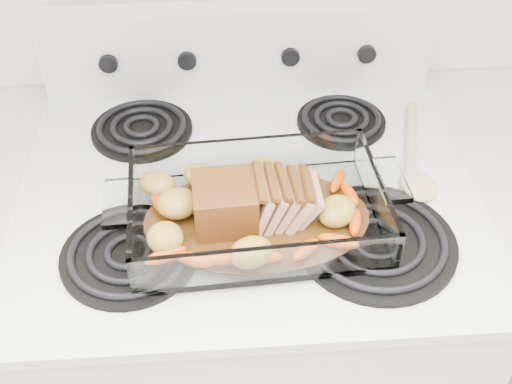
{
  "coord_description": "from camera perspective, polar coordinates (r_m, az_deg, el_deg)",
  "views": [
    {
      "loc": [
        -0.04,
        0.83,
        1.66
      ],
      "look_at": [
        0.01,
        1.57,
        0.99
      ],
      "focal_mm": 45.0,
      "sensor_mm": 36.0,
      "label": 1
    }
  ],
  "objects": [
    {
      "name": "electric_range",
      "position": [
        1.45,
        -0.59,
        -12.74
      ],
      "size": [
        0.78,
        0.7,
        1.12
      ],
      "color": "silver",
      "rests_on": "ground"
    },
    {
      "name": "pork_roast",
      "position": [
        0.99,
        -1.03,
        -0.96
      ],
      "size": [
        0.2,
        0.1,
        0.08
      ],
      "rotation": [
        0.0,
        0.0,
        0.13
      ],
      "color": "#5C2D0C",
      "rests_on": "baking_dish"
    },
    {
      "name": "baking_dish",
      "position": [
        1.01,
        0.08,
        -1.95
      ],
      "size": [
        0.39,
        0.26,
        0.07
      ],
      "rotation": [
        0.0,
        0.0,
        0.06
      ],
      "color": "white",
      "rests_on": "electric_range"
    },
    {
      "name": "roast_vegetables",
      "position": [
        1.03,
        -0.3,
        -0.14
      ],
      "size": [
        0.37,
        0.2,
        0.05
      ],
      "rotation": [
        0.0,
        0.0,
        -0.16
      ],
      "color": "#EB4300",
      "rests_on": "baking_dish"
    },
    {
      "name": "wooden_spoon",
      "position": [
        1.16,
        13.92,
        2.39
      ],
      "size": [
        0.09,
        0.28,
        0.02
      ],
      "rotation": [
        0.0,
        0.0,
        -0.27
      ],
      "color": "tan",
      "rests_on": "electric_range"
    }
  ]
}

